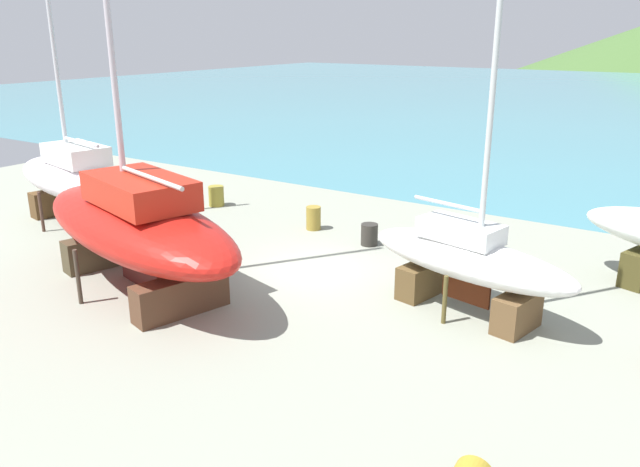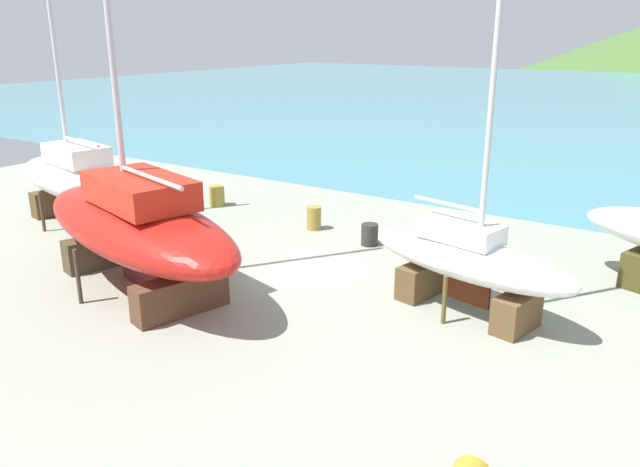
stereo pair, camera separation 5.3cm
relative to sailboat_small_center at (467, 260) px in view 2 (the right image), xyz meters
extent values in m
plane|color=gray|center=(-5.30, -2.04, -1.49)|extent=(46.43, 46.43, 0.00)
cube|color=teal|center=(-5.30, 61.43, -1.49)|extent=(154.81, 103.74, 0.01)
cube|color=brown|center=(1.50, -0.32, -1.01)|extent=(0.98, 1.55, 0.96)
cube|color=brown|center=(-1.46, 0.31, -1.01)|extent=(0.98, 1.55, 0.96)
cylinder|color=brown|center=(0.23, 0.96, -0.83)|extent=(0.12, 0.12, 1.32)
cylinder|color=brown|center=(-0.18, -0.97, -0.83)|extent=(0.12, 0.12, 1.32)
ellipsoid|color=white|center=(0.02, 0.00, 0.04)|extent=(6.29, 3.01, 1.03)
cube|color=#4E1E0C|center=(0.02, 0.00, -0.83)|extent=(1.44, 0.38, 0.72)
cube|color=white|center=(-0.27, 0.06, 0.76)|extent=(2.35, 1.51, 0.51)
cylinder|color=silver|center=(0.32, -0.07, 4.08)|extent=(0.15, 0.15, 7.15)
cylinder|color=silver|center=(-0.72, 0.15, 1.40)|extent=(2.09, 0.54, 0.10)
cube|color=#453B27|center=(-11.00, -3.00, -0.97)|extent=(1.38, 2.72, 1.03)
cube|color=#513422|center=(-6.31, -4.30, -0.97)|extent=(1.38, 2.72, 1.03)
cylinder|color=#44372C|center=(-9.14, -5.40, -0.69)|extent=(0.12, 0.12, 1.59)
cylinder|color=#4C3322|center=(-8.18, -1.91, -0.69)|extent=(0.12, 0.12, 1.59)
ellipsoid|color=red|center=(-8.66, -3.65, 0.43)|extent=(10.26, 5.77, 1.61)
cube|color=#4B1A16|center=(-8.66, -3.65, -0.94)|extent=(2.27, 0.70, 1.13)
cube|color=red|center=(-8.19, -3.78, 1.56)|extent=(3.90, 2.84, 0.81)
cylinder|color=beige|center=(-7.49, -3.98, 2.06)|extent=(3.32, 1.03, 0.12)
cube|color=#53391F|center=(-17.57, -0.21, -0.96)|extent=(1.10, 2.17, 1.04)
cube|color=#4B3829|center=(-13.78, -0.98, -0.96)|extent=(1.10, 2.17, 1.04)
cylinder|color=#4E352A|center=(-15.96, -1.99, -0.71)|extent=(0.12, 0.12, 1.54)
cylinder|color=#49361C|center=(-15.39, 0.80, -0.71)|extent=(0.12, 0.12, 1.54)
ellipsoid|color=white|center=(-15.67, -0.60, 0.34)|extent=(8.09, 4.08, 1.43)
cube|color=#491315|center=(-15.67, -0.60, -0.87)|extent=(1.83, 0.45, 1.00)
cube|color=white|center=(-15.30, -0.67, 1.34)|extent=(3.04, 2.08, 0.71)
cylinder|color=silver|center=(-16.05, -0.52, 5.76)|extent=(0.16, 0.16, 9.54)
cylinder|color=silver|center=(-14.73, -0.79, 1.88)|extent=(2.67, 0.65, 0.11)
cylinder|color=#2E2B27|center=(-4.86, 3.46, -1.10)|extent=(0.78, 0.78, 0.77)
cylinder|color=olive|center=(-7.55, 3.89, -1.04)|extent=(0.62, 0.62, 0.90)
cylinder|color=olive|center=(-12.97, 4.39, -1.05)|extent=(0.92, 0.92, 0.87)
cube|color=olive|center=(-19.70, 2.33, -1.39)|extent=(2.03, 0.85, 0.18)
camera|label=1|loc=(5.29, -15.13, 5.79)|focal=35.15mm
camera|label=2|loc=(5.33, -15.10, 5.79)|focal=35.15mm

